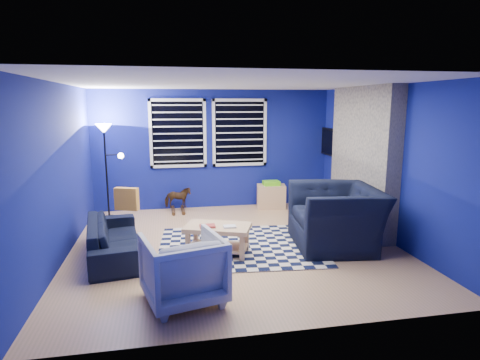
# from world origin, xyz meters

# --- Properties ---
(floor) EXTENTS (5.00, 5.00, 0.00)m
(floor) POSITION_xyz_m (0.00, 0.00, 0.00)
(floor) COLOR tan
(floor) RESTS_ON ground
(ceiling) EXTENTS (5.00, 5.00, 0.00)m
(ceiling) POSITION_xyz_m (0.00, 0.00, 2.50)
(ceiling) COLOR white
(ceiling) RESTS_ON wall_back
(wall_back) EXTENTS (5.00, 0.00, 5.00)m
(wall_back) POSITION_xyz_m (0.00, 2.50, 1.25)
(wall_back) COLOR navy
(wall_back) RESTS_ON floor
(wall_left) EXTENTS (0.00, 5.00, 5.00)m
(wall_left) POSITION_xyz_m (-2.50, 0.00, 1.25)
(wall_left) COLOR navy
(wall_left) RESTS_ON floor
(wall_right) EXTENTS (0.00, 5.00, 5.00)m
(wall_right) POSITION_xyz_m (2.50, 0.00, 1.25)
(wall_right) COLOR navy
(wall_right) RESTS_ON floor
(fireplace) EXTENTS (0.65, 2.00, 2.50)m
(fireplace) POSITION_xyz_m (2.36, 0.50, 1.20)
(fireplace) COLOR gray
(fireplace) RESTS_ON floor
(window_left) EXTENTS (1.17, 0.06, 1.42)m
(window_left) POSITION_xyz_m (-0.75, 2.46, 1.60)
(window_left) COLOR black
(window_left) RESTS_ON wall_back
(window_right) EXTENTS (1.17, 0.06, 1.42)m
(window_right) POSITION_xyz_m (0.55, 2.46, 1.60)
(window_right) COLOR black
(window_right) RESTS_ON wall_back
(tv) EXTENTS (0.07, 1.00, 0.58)m
(tv) POSITION_xyz_m (2.45, 2.00, 1.40)
(tv) COLOR black
(tv) RESTS_ON wall_right
(rug) EXTENTS (2.67, 2.21, 0.02)m
(rug) POSITION_xyz_m (0.07, -0.07, 0.01)
(rug) COLOR black
(rug) RESTS_ON floor
(sofa) EXTENTS (1.92, 0.99, 0.54)m
(sofa) POSITION_xyz_m (-1.81, -0.10, 0.27)
(sofa) COLOR black
(sofa) RESTS_ON floor
(armchair_big) EXTENTS (1.57, 1.41, 0.93)m
(armchair_big) POSITION_xyz_m (1.56, -0.29, 0.47)
(armchair_big) COLOR black
(armchair_big) RESTS_ON floor
(armchair_bent) EXTENTS (1.02, 1.03, 0.78)m
(armchair_bent) POSITION_xyz_m (-0.88, -1.68, 0.39)
(armchair_bent) COLOR gray
(armchair_bent) RESTS_ON floor
(rocking_horse) EXTENTS (0.25, 0.53, 0.45)m
(rocking_horse) POSITION_xyz_m (-0.80, 2.21, 0.29)
(rocking_horse) COLOR #492D17
(rocking_horse) RESTS_ON floor
(coffee_table) EXTENTS (1.07, 0.84, 0.47)m
(coffee_table) POSITION_xyz_m (-0.31, -0.34, 0.32)
(coffee_table) COLOR #DFB07D
(coffee_table) RESTS_ON rug
(cabinet) EXTENTS (0.66, 0.49, 0.59)m
(cabinet) POSITION_xyz_m (1.18, 2.17, 0.26)
(cabinet) COLOR #DFB07D
(cabinet) RESTS_ON floor
(floor_lamp) EXTENTS (0.50, 0.31, 1.83)m
(floor_lamp) POSITION_xyz_m (-2.13, 2.01, 1.50)
(floor_lamp) COLOR black
(floor_lamp) RESTS_ON floor
(throw_pillow) EXTENTS (0.39, 0.24, 0.36)m
(throw_pillow) POSITION_xyz_m (-1.66, 0.49, 0.72)
(throw_pillow) COLOR orange
(throw_pillow) RESTS_ON sofa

